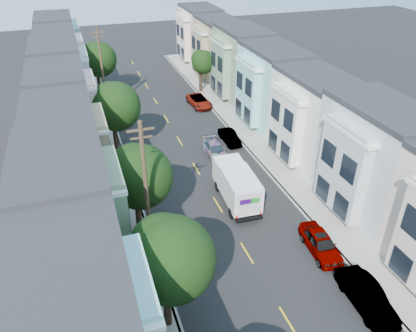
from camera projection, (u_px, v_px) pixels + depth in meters
ground at (247, 253)px, 28.30m from camera, size 160.00×160.00×0.00m
road_slab at (187, 154)px, 40.50m from camera, size 12.00×70.00×0.02m
curb_left at (127, 163)px, 38.81m from camera, size 0.30×70.00×0.15m
curb_right at (243, 145)px, 42.13m from camera, size 0.30×70.00×0.15m
sidewalk_left at (113, 166)px, 38.46m from camera, size 2.60×70.00×0.15m
sidewalk_right at (255, 143)px, 42.48m from camera, size 2.60×70.00×0.15m
centerline at (187, 154)px, 40.51m from camera, size 0.12×70.00×0.01m
townhouse_row_left at (72, 173)px, 37.46m from camera, size 5.00×70.00×8.50m
townhouse_row_right at (287, 138)px, 43.56m from camera, size 5.00×70.00×8.50m
tree_b at (169, 260)px, 20.84m from camera, size 4.70×4.70×7.28m
tree_c at (139, 177)px, 28.37m from camera, size 4.70×4.70×6.90m
tree_d at (115, 107)px, 38.20m from camera, size 4.70×4.70×7.33m
tree_e at (98, 60)px, 51.13m from camera, size 4.45×4.45×7.33m
tree_far_r at (203, 63)px, 53.59m from camera, size 3.10×3.10×5.65m
utility_pole_near at (147, 193)px, 25.56m from camera, size 1.60×0.26×10.00m
utility_pole_far at (103, 72)px, 46.72m from camera, size 1.60×0.26×10.00m
fedex_truck at (236, 185)px, 32.81m from camera, size 2.36×6.13×2.94m
lead_sedan at (215, 150)px, 39.98m from camera, size 1.81×4.17×1.24m
parked_left_c at (173, 246)px, 27.86m from camera, size 1.97×4.48×1.42m
parked_left_d at (141, 162)px, 37.69m from camera, size 2.71×5.29×1.43m
parked_right_a at (367, 297)px, 24.02m from camera, size 1.84×4.62×1.52m
parked_right_b at (321, 243)px, 28.09m from camera, size 2.13×4.66×1.47m
parked_right_c at (230, 137)px, 42.36m from camera, size 1.35×3.71×1.23m
parked_right_d at (199, 101)px, 50.92m from camera, size 2.47×4.85×1.31m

